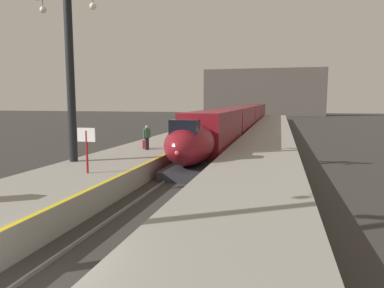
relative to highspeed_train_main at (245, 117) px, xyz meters
The scene contains 11 objects.
platform_left 23.83m from the highspeed_train_main, 99.81° to the right, with size 4.80×110.00×1.05m, color gray.
platform_right 23.83m from the highspeed_train_main, 80.19° to the right, with size 4.80×110.00×1.05m, color gray.
platform_left_safety_stripe 23.52m from the highspeed_train_main, 94.32° to the right, with size 0.20×107.80×0.01m, color yellow.
rail_main_left 20.79m from the highspeed_train_main, 92.08° to the right, with size 0.08×110.00×0.12m, color slate.
rail_main_right 20.79m from the highspeed_train_main, 87.92° to the right, with size 0.08×110.00×0.12m, color slate.
highspeed_train_main is the anchor object (origin of this frame).
station_column_mid 37.58m from the highspeed_train_main, 99.10° to the right, with size 4.00×0.68×9.20m.
passenger_near_edge 31.72m from the highspeed_train_main, 96.55° to the right, with size 0.40×0.48×1.69m.
rolling_suitcase 31.25m from the highspeed_train_main, 97.20° to the right, with size 0.40×0.22×0.98m.
departure_info_board 39.69m from the highspeed_train_main, 94.96° to the right, with size 0.90×0.10×2.12m.
terminus_back_wall 54.05m from the highspeed_train_main, 90.00° to the left, with size 36.00×2.00×14.00m, color #4C4742.
Camera 1 is at (5.23, -5.71, 4.40)m, focal length 32.70 mm.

